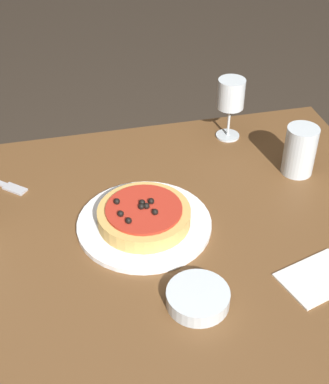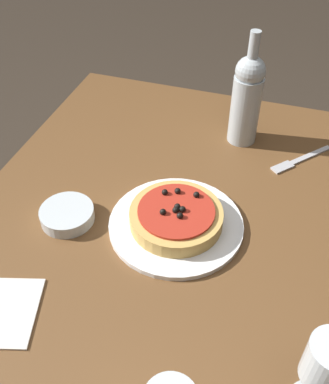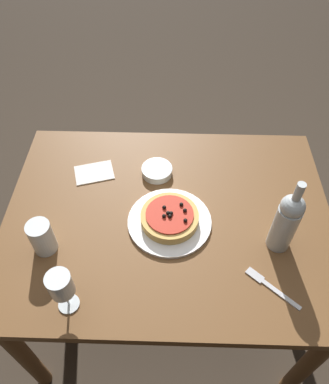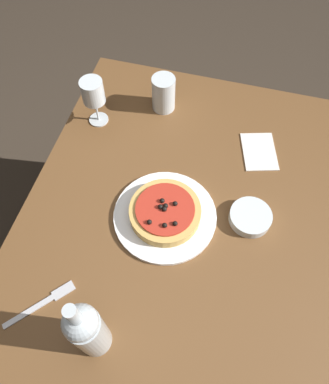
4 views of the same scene
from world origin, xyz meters
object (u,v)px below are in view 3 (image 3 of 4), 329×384
Objects in this scene: pizza at (170,217)px; side_bowl at (157,171)px; dining_table at (168,230)px; fork at (269,286)px; wine_glass at (61,286)px; wine_bottle at (286,221)px; dinner_plate at (170,222)px; water_cup at (42,237)px.

side_bowl is at bearing -77.03° from pizza.
fork is at bearing 140.44° from dining_table.
wine_glass is 0.70m from wine_bottle.
wine_bottle is at bearing 168.44° from dinner_plate.
wine_bottle is at bearing 168.43° from pizza.
side_bowl is at bearing -10.37° from fork.
water_cup is (0.77, 0.04, -0.07)m from wine_bottle.
dining_table is 0.44m from wine_bottle.
wine_glass reaches higher than side_bowl.
wine_glass is (0.30, 0.31, 0.12)m from dinner_plate.
side_bowl is (-0.36, -0.35, -0.05)m from water_cup.
dining_table is at bearing -160.10° from water_cup.
dining_table is 9.40× the size of water_cup.
pizza is 0.38m from wine_bottle.
wine_bottle reaches higher than water_cup.
dinner_plate is 0.24m from side_bowl.
water_cup is at bearing 44.53° from side_bowl.
pizza is 0.44m from wine_glass.
dining_table is 0.43m from fork.
wine_glass is at bearing 66.11° from side_bowl.
pizza is 1.20× the size of wine_glass.
pizza is at bearing -133.65° from wine_glass.
wine_glass is 0.56× the size of wine_bottle.
dinner_plate is 1.87× the size of fork.
water_cup reaches higher than pizza.
side_bowl reaches higher than fork.
wine_bottle is (-0.37, 0.11, 0.22)m from dining_table.
side_bowl is (0.05, -0.24, -0.02)m from pizza.
dining_table is 7.44× the size of fork.
water_cup is 0.79× the size of fork.
dining_table is 6.94× the size of wine_glass.
pizza is at bearing 100.97° from dining_table.
wine_glass is at bearing 49.70° from dining_table.
pizza is 1.62× the size of water_cup.
fork is (0.05, 0.16, -0.13)m from wine_bottle.
water_cup reaches higher than fork.
dinner_plate is 0.39m from fork.
wine_bottle is 0.78m from water_cup.
fork is (-0.31, 0.23, -0.03)m from pizza.
pizza reaches higher than side_bowl.
water_cup reaches higher than side_bowl.
wine_glass is at bearing 19.59° from wine_bottle.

